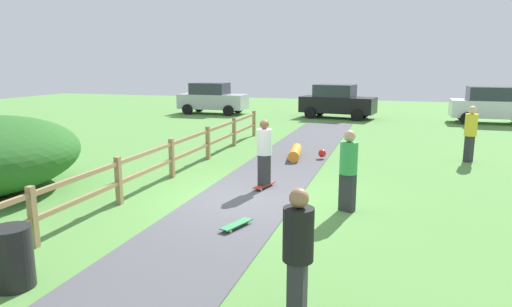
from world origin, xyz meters
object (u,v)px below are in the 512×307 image
object	(u,v)px
parked_car_black	(337,101)
parked_car_white	(492,105)
bystander_green	(348,167)
skater_fallen	(297,153)
trash_bin	(13,258)
bystander_black	(298,249)
bystander_yellow	(470,131)
parked_car_silver	(212,98)
skateboard_loose	(236,224)
skater_riding	(264,150)

from	to	relation	value
parked_car_black	parked_car_white	world-z (taller)	same
bystander_green	skater_fallen	bearing A→B (deg)	113.14
skater_fallen	parked_car_black	world-z (taller)	parked_car_black
trash_bin	bystander_black	distance (m)	4.09
bystander_yellow	parked_car_silver	distance (m)	17.09
skateboard_loose	parked_car_black	distance (m)	18.67
parked_car_white	bystander_green	bearing A→B (deg)	-108.80
skater_fallen	skateboard_loose	world-z (taller)	skater_fallen
skater_fallen	bystander_yellow	xyz separation A→B (m)	(5.41, 1.14, 0.80)
bystander_green	parked_car_silver	size ratio (longest dim) A/B	0.42
bystander_yellow	skater_fallen	bearing A→B (deg)	-168.06
parked_car_white	skater_fallen	bearing A→B (deg)	-123.83
skater_fallen	parked_car_black	xyz separation A→B (m)	(-0.19, 11.83, 0.76)
skater_fallen	parked_car_silver	distance (m)	14.26
bystander_green	parked_car_silver	distance (m)	19.70
parked_car_black	parked_car_white	size ratio (longest dim) A/B	1.05
skater_fallen	bystander_black	distance (m)	9.85
bystander_green	parked_car_white	bearing A→B (deg)	71.20
trash_bin	skateboard_loose	bearing A→B (deg)	54.34
parked_car_silver	bystander_black	bearing A→B (deg)	-65.06
skater_fallen	parked_car_silver	size ratio (longest dim) A/B	0.38
trash_bin	parked_car_black	size ratio (longest dim) A/B	0.20
skateboard_loose	bystander_green	xyz separation A→B (m)	(1.93, 1.73, 0.89)
skateboard_loose	bystander_black	xyz separation A→B (m)	(1.79, -2.80, 0.85)
skater_fallen	parked_car_silver	world-z (taller)	parked_car_silver
trash_bin	bystander_yellow	bearing A→B (deg)	56.22
skater_riding	parked_car_white	xyz separation A→B (m)	(7.96, 15.73, -0.03)
parked_car_black	parked_car_silver	world-z (taller)	same
trash_bin	bystander_black	bearing A→B (deg)	4.88
skater_riding	parked_car_black	world-z (taller)	parked_car_black
parked_car_silver	parked_car_white	bearing A→B (deg)	-0.00
trash_bin	bystander_black	size ratio (longest dim) A/B	0.53
trash_bin	skater_fallen	bearing A→B (deg)	78.55
bystander_green	parked_car_black	bearing A→B (deg)	97.95
skater_fallen	bystander_green	world-z (taller)	bystander_green
bystander_green	bystander_black	bearing A→B (deg)	-91.80
bystander_green	bystander_black	size ratio (longest dim) A/B	1.03
parked_car_silver	skateboard_loose	bearing A→B (deg)	-66.30
skateboard_loose	parked_car_silver	xyz separation A→B (m)	(-8.18, 18.63, 0.87)
bystander_black	parked_car_white	xyz separation A→B (m)	(5.90, 21.43, 0.02)
skater_riding	bystander_yellow	world-z (taller)	bystander_yellow
skateboard_loose	bystander_black	size ratio (longest dim) A/B	0.48
bystander_yellow	parked_car_black	bearing A→B (deg)	117.65
parked_car_black	parked_car_silver	distance (m)	7.75
skater_riding	parked_car_white	size ratio (longest dim) A/B	0.42
bystander_green	parked_car_silver	xyz separation A→B (m)	(-10.11, 16.90, -0.02)
skater_riding	bystander_yellow	bearing A→B (deg)	42.83
parked_car_silver	bystander_green	bearing A→B (deg)	-59.11
parked_car_white	parked_car_black	bearing A→B (deg)	179.94
skater_riding	parked_car_silver	distance (m)	17.60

